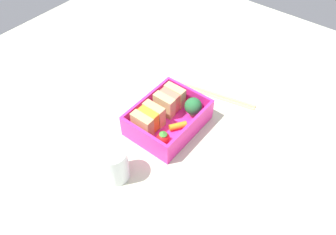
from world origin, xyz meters
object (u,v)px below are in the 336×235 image
object	(u,v)px
sandwich_left	(148,119)
chopstick_pair	(212,93)
broccoli_floret	(193,106)
drinking_glass	(115,165)
sandwich_center_left	(170,100)
strawberry_far_left	(163,138)
folded_napkin	(238,159)
carrot_stick_far_left	(177,127)

from	to	relation	value
sandwich_left	chopstick_pair	bearing A→B (deg)	-13.88
broccoli_floret	drinking_glass	distance (cm)	21.27
sandwich_center_left	broccoli_floret	distance (cm)	5.46
sandwich_center_left	chopstick_pair	distance (cm)	12.03
strawberry_far_left	folded_napkin	xyz separation A→B (cm)	(6.64, -13.77, -2.50)
folded_napkin	broccoli_floret	bearing A→B (deg)	75.63
strawberry_far_left	broccoli_floret	distance (cm)	10.20
sandwich_left	broccoli_floret	world-z (taller)	sandwich_left
sandwich_left	carrot_stick_far_left	size ratio (longest dim) A/B	1.50
sandwich_center_left	strawberry_far_left	distance (cm)	10.04
carrot_stick_far_left	broccoli_floret	bearing A→B (deg)	-1.73
carrot_stick_far_left	folded_napkin	world-z (taller)	carrot_stick_far_left
carrot_stick_far_left	broccoli_floret	size ratio (longest dim) A/B	0.83
sandwich_center_left	strawberry_far_left	size ratio (longest dim) A/B	1.68
sandwich_left	carrot_stick_far_left	distance (cm)	6.25
chopstick_pair	drinking_glass	bearing A→B (deg)	176.45
carrot_stick_far_left	chopstick_pair	size ratio (longest dim) A/B	0.18
sandwich_left	folded_napkin	xyz separation A→B (cm)	(5.19, -18.90, -3.40)
sandwich_center_left	drinking_glass	distance (cm)	19.70
strawberry_far_left	drinking_glass	size ratio (longest dim) A/B	0.46
sandwich_center_left	drinking_glass	size ratio (longest dim) A/B	0.78
strawberry_far_left	broccoli_floret	bearing A→B (deg)	-0.53
strawberry_far_left	chopstick_pair	size ratio (longest dim) A/B	0.16
strawberry_far_left	folded_napkin	world-z (taller)	strawberry_far_left
broccoli_floret	folded_napkin	distance (cm)	14.56
carrot_stick_far_left	broccoli_floret	xyz separation A→B (cm)	(5.46, -0.16, 1.87)
folded_napkin	chopstick_pair	bearing A→B (deg)	48.88
sandwich_center_left	sandwich_left	bearing A→B (deg)	180.00
chopstick_pair	sandwich_center_left	bearing A→B (deg)	157.62
chopstick_pair	drinking_glass	xyz separation A→B (cm)	(-30.24, 1.88, 3.28)
sandwich_left	sandwich_center_left	xyz separation A→B (cm)	(7.14, 0.00, 0.00)
chopstick_pair	folded_napkin	distance (cm)	19.24
strawberry_far_left	chopstick_pair	distance (cm)	19.45
strawberry_far_left	broccoli_floret	world-z (taller)	broccoli_floret
sandwich_center_left	strawberry_far_left	xyz separation A→B (cm)	(-8.59, -5.13, -0.90)
sandwich_center_left	carrot_stick_far_left	xyz separation A→B (cm)	(-3.90, -5.06, -1.72)
broccoli_floret	folded_napkin	world-z (taller)	broccoli_floret
sandwich_left	strawberry_far_left	xyz separation A→B (cm)	(-1.45, -5.13, -0.90)
drinking_glass	chopstick_pair	bearing A→B (deg)	-3.55
folded_napkin	sandwich_left	bearing A→B (deg)	105.37
broccoli_floret	drinking_glass	size ratio (longest dim) A/B	0.62
folded_napkin	strawberry_far_left	bearing A→B (deg)	115.76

